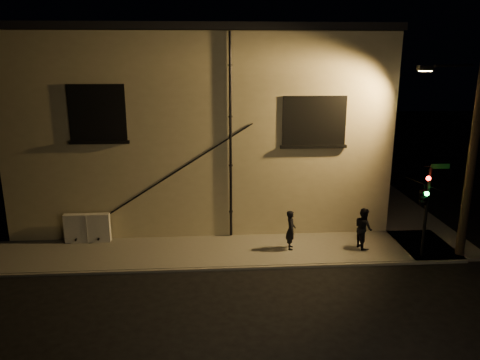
{
  "coord_description": "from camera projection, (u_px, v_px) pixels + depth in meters",
  "views": [
    {
      "loc": [
        -2.73,
        -15.63,
        7.72
      ],
      "look_at": [
        -1.5,
        1.8,
        2.89
      ],
      "focal_mm": 35.0,
      "sensor_mm": 36.0,
      "label": 1
    }
  ],
  "objects": [
    {
      "name": "pedestrian_b",
      "position": [
        363.0,
        228.0,
        18.53
      ],
      "size": [
        0.77,
        0.91,
        1.66
      ],
      "primitive_type": "imported",
      "rotation": [
        0.0,
        0.0,
        1.76
      ],
      "color": "black",
      "rests_on": "sidewalk"
    },
    {
      "name": "streetlamp_pole",
      "position": [
        470.0,
        154.0,
        17.15
      ],
      "size": [
        2.06,
        1.4,
        7.76
      ],
      "color": "black",
      "rests_on": "ground"
    },
    {
      "name": "sidewalk",
      "position": [
        295.0,
        223.0,
        21.56
      ],
      "size": [
        21.0,
        16.0,
        0.12
      ],
      "color": "#615F57",
      "rests_on": "ground"
    },
    {
      "name": "ground",
      "position": [
        284.0,
        267.0,
        17.27
      ],
      "size": [
        90.0,
        90.0,
        0.0
      ],
      "primitive_type": "plane",
      "color": "black"
    },
    {
      "name": "building",
      "position": [
        202.0,
        116.0,
        24.54
      ],
      "size": [
        16.2,
        12.23,
        8.8
      ],
      "color": "#BEB288",
      "rests_on": "ground"
    },
    {
      "name": "utility_cabinet",
      "position": [
        88.0,
        228.0,
        19.15
      ],
      "size": [
        1.83,
        0.31,
        1.21
      ],
      "primitive_type": "cube",
      "color": "beige",
      "rests_on": "sidewalk"
    },
    {
      "name": "traffic_signal",
      "position": [
        424.0,
        196.0,
        17.27
      ],
      "size": [
        1.4,
        2.13,
        3.61
      ],
      "color": "black",
      "rests_on": "sidewalk"
    },
    {
      "name": "pedestrian_a",
      "position": [
        291.0,
        230.0,
        18.44
      ],
      "size": [
        0.44,
        0.61,
        1.58
      ],
      "primitive_type": "imported",
      "rotation": [
        0.0,
        0.0,
        1.47
      ],
      "color": "black",
      "rests_on": "sidewalk"
    }
  ]
}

